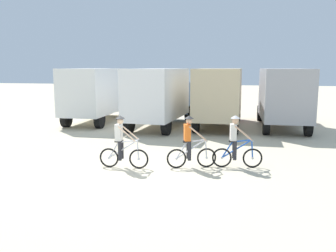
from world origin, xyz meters
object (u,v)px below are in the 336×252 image
object	(u,v)px
box_truck_grey_hauler	(283,95)
cyclist_orange_shirt	(122,144)
cyclist_near_camera	(236,144)
box_truck_white_box	(97,92)
box_truck_tan_camper	(219,95)
box_truck_avon_van	(161,95)
cyclist_cowboy_hat	(190,144)

from	to	relation	value
box_truck_grey_hauler	cyclist_orange_shirt	size ratio (longest dim) A/B	3.71
cyclist_orange_shirt	cyclist_near_camera	xyz separation A→B (m)	(3.82, 0.77, 0.00)
box_truck_white_box	box_truck_grey_hauler	distance (m)	11.12
box_truck_tan_camper	cyclist_near_camera	distance (m)	8.75
box_truck_tan_camper	box_truck_avon_van	bearing A→B (deg)	-167.27
box_truck_avon_van	box_truck_grey_hauler	xyz separation A→B (m)	(6.83, 0.93, 0.00)
box_truck_avon_van	box_truck_tan_camper	xyz separation A→B (m)	(3.30, 0.75, 0.00)
box_truck_avon_van	cyclist_orange_shirt	distance (m)	8.72
box_truck_white_box	box_truck_avon_van	xyz separation A→B (m)	(4.29, -1.23, 0.00)
box_truck_white_box	cyclist_near_camera	size ratio (longest dim) A/B	3.73
cyclist_orange_shirt	cyclist_cowboy_hat	size ratio (longest dim) A/B	1.00
cyclist_near_camera	box_truck_white_box	bearing A→B (deg)	133.18
box_truck_grey_hauler	cyclist_near_camera	xyz separation A→B (m)	(-2.56, -8.81, -1.03)
cyclist_orange_shirt	cyclist_near_camera	distance (m)	3.90
box_truck_tan_camper	cyclist_orange_shirt	xyz separation A→B (m)	(-2.85, -9.40, -1.03)
box_truck_white_box	cyclist_cowboy_hat	xyz separation A→B (m)	(7.02, -9.45, -1.03)
box_truck_avon_van	cyclist_orange_shirt	size ratio (longest dim) A/B	3.82
box_truck_grey_hauler	cyclist_cowboy_hat	xyz separation A→B (m)	(-4.09, -9.14, -1.03)
box_truck_avon_van	cyclist_cowboy_hat	xyz separation A→B (m)	(2.73, -8.22, -1.03)
cyclist_near_camera	cyclist_orange_shirt	bearing A→B (deg)	-168.67
box_truck_white_box	box_truck_avon_van	world-z (taller)	same
cyclist_orange_shirt	box_truck_white_box	bearing A→B (deg)	115.59
box_truck_white_box	box_truck_tan_camper	world-z (taller)	same
box_truck_avon_van	box_truck_grey_hauler	distance (m)	6.89
box_truck_grey_hauler	cyclist_near_camera	bearing A→B (deg)	-106.18
box_truck_grey_hauler	box_truck_white_box	bearing A→B (deg)	178.41
box_truck_tan_camper	cyclist_orange_shirt	bearing A→B (deg)	-106.88
box_truck_avon_van	box_truck_white_box	bearing A→B (deg)	163.95
cyclist_orange_shirt	cyclist_cowboy_hat	world-z (taller)	same
box_truck_tan_camper	box_truck_white_box	bearing A→B (deg)	176.31
box_truck_tan_camper	box_truck_grey_hauler	xyz separation A→B (m)	(3.53, 0.18, 0.00)
box_truck_white_box	cyclist_orange_shirt	distance (m)	11.01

